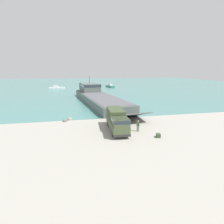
{
  "coord_description": "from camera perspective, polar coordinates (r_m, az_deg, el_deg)",
  "views": [
    {
      "loc": [
        -6.29,
        -26.57,
        9.15
      ],
      "look_at": [
        -0.06,
        3.5,
        1.81
      ],
      "focal_mm": 28.0,
      "sensor_mm": 36.0,
      "label": 1
    }
  ],
  "objects": [
    {
      "name": "landing_craft",
      "position": [
        53.53,
        -5.13,
        5.36
      ],
      "size": [
        13.02,
        40.88,
        7.13
      ],
      "rotation": [
        0.0,
        0.0,
        0.14
      ],
      "color": "#56605B",
      "rests_on": "ground_plane"
    },
    {
      "name": "moored_boat_b",
      "position": [
        93.94,
        -17.63,
        7.59
      ],
      "size": [
        7.86,
        2.91,
        1.73
      ],
      "rotation": [
        0.0,
        0.0,
        4.62
      ],
      "color": "white",
      "rests_on": "ground_plane"
    },
    {
      "name": "shoreline_rock_a",
      "position": [
        34.07,
        -13.58,
        -2.51
      ],
      "size": [
        0.96,
        0.96,
        0.96
      ],
      "primitive_type": "sphere",
      "color": "gray",
      "rests_on": "ground_plane"
    },
    {
      "name": "cargo_crate",
      "position": [
        25.47,
        14.88,
        -7.41
      ],
      "size": [
        0.72,
        0.79,
        0.56
      ],
      "primitive_type": "cube",
      "rotation": [
        0.0,
        0.0,
        -0.28
      ],
      "color": "#3D4C33",
      "rests_on": "ground_plane"
    },
    {
      "name": "shoreline_rock_b",
      "position": [
        33.21,
        -15.11,
        -3.02
      ],
      "size": [
        0.89,
        0.89,
        0.89
      ],
      "primitive_type": "sphere",
      "color": "#66605B",
      "rests_on": "ground_plane"
    },
    {
      "name": "soldier_on_ramp",
      "position": [
        27.04,
        8.48,
        -4.21
      ],
      "size": [
        0.5,
        0.38,
        1.75
      ],
      "rotation": [
        0.0,
        0.0,
        4.36
      ],
      "color": "#475638",
      "rests_on": "ground_plane"
    },
    {
      "name": "moored_boat_a",
      "position": [
        97.86,
        -0.66,
        8.44
      ],
      "size": [
        3.69,
        8.26,
        1.83
      ],
      "rotation": [
        0.0,
        0.0,
        0.22
      ],
      "color": "#2D7060",
      "rests_on": "ground_plane"
    },
    {
      "name": "ground_plane",
      "position": [
        28.79,
        1.54,
        -5.08
      ],
      "size": [
        240.0,
        240.0,
        0.0
      ],
      "primitive_type": "plane",
      "color": "#9E998E"
    },
    {
      "name": "water_surface",
      "position": [
        122.87,
        -8.85,
        9.02
      ],
      "size": [
        240.0,
        180.0,
        0.01
      ],
      "primitive_type": "cube",
      "color": "#477F7A",
      "rests_on": "ground_plane"
    },
    {
      "name": "military_truck",
      "position": [
        27.03,
        1.62,
        -2.64
      ],
      "size": [
        2.75,
        8.04,
        3.15
      ],
      "rotation": [
        0.0,
        0.0,
        -1.62
      ],
      "color": "#475638",
      "rests_on": "ground_plane"
    }
  ]
}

